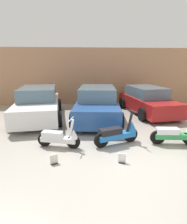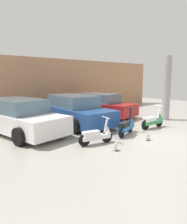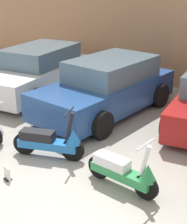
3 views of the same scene
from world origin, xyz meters
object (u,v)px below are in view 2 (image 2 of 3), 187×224
scooter_front_center (154,120)px  support_column_side (167,88)px  car_rear_left (20,117)px  car_rear_center (75,111)px  placard_near_left_scooter (116,147)px  placard_near_right_scooter (148,137)px  scooter_front_left (97,135)px  car_rear_right (102,105)px  scooter_front_right (127,125)px

scooter_front_center → support_column_side: size_ratio=0.42×
car_rear_left → car_rear_center: car_rear_center is taller
car_rear_center → support_column_side: 5.22m
placard_near_left_scooter → placard_near_right_scooter: same height
scooter_front_left → car_rear_left: size_ratio=0.30×
scooter_front_center → car_rear_right: car_rear_right is taller
scooter_front_left → scooter_front_right: size_ratio=0.89×
car_rear_left → car_rear_right: size_ratio=1.07×
scooter_front_right → car_rear_right: car_rear_right is taller
scooter_front_right → car_rear_left: bearing=116.7°
scooter_front_right → placard_near_right_scooter: scooter_front_right is taller
scooter_front_left → support_column_side: size_ratio=0.38×
car_rear_center → placard_near_left_scooter: bearing=-14.8°
scooter_front_right → car_rear_left: size_ratio=0.33×
car_rear_center → scooter_front_center: bearing=42.4°
scooter_front_left → car_rear_center: 3.32m
car_rear_right → support_column_side: size_ratio=1.21×
scooter_front_left → placard_near_right_scooter: size_ratio=5.12×
car_rear_center → support_column_side: size_ratio=1.29×
scooter_front_center → car_rear_left: 5.98m
scooter_front_left → placard_near_left_scooter: (-0.07, -0.93, -0.22)m
scooter_front_right → car_rear_center: size_ratio=0.33×
scooter_front_center → car_rear_left: bearing=152.7°
car_rear_right → support_column_side: support_column_side is taller
scooter_front_center → support_column_side: bearing=21.5°
car_rear_center → scooter_front_right: bearing=14.3°
placard_near_left_scooter → support_column_side: size_ratio=0.07×
scooter_front_center → car_rear_center: car_rear_center is taller
scooter_front_center → car_rear_left: size_ratio=0.33×
scooter_front_left → scooter_front_right: (1.83, 0.11, 0.05)m
scooter_front_right → car_rear_right: 4.36m
car_rear_left → placard_near_right_scooter: 5.23m
car_rear_left → placard_near_right_scooter: bearing=29.2°
scooter_front_right → car_rear_right: bearing=39.5°
car_rear_right → placard_near_left_scooter: car_rear_right is taller
placard_near_left_scooter → placard_near_right_scooter: 1.76m
car_rear_left → car_rear_center: (2.75, -0.22, 0.01)m
car_rear_center → car_rear_left: bearing=-88.9°
car_rear_left → placard_near_left_scooter: 4.38m
scooter_front_right → placard_near_right_scooter: 1.14m
scooter_front_left → scooter_front_center: (3.64, -0.03, 0.03)m
support_column_side → placard_near_left_scooter: bearing=-165.6°
car_rear_right → car_rear_left: bearing=-91.1°
scooter_front_right → support_column_side: size_ratio=0.43×
placard_near_right_scooter → scooter_front_left: bearing=149.7°
car_rear_left → car_rear_right: car_rear_left is taller
scooter_front_left → support_column_side: support_column_side is taller
scooter_front_left → scooter_front_center: size_ratio=0.90×
car_rear_right → placard_near_left_scooter: 6.35m
car_rear_right → placard_near_left_scooter: (-4.16, -4.76, -0.54)m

